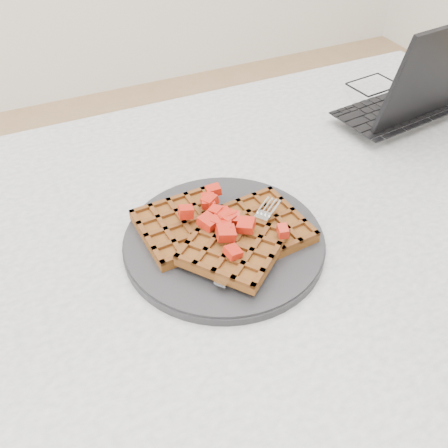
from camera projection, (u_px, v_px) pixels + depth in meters
ground at (246, 440)px, 1.26m from camera, size 4.00×4.00×0.00m
table at (257, 266)px, 0.83m from camera, size 1.20×0.80×0.75m
plate at (224, 241)px, 0.70m from camera, size 0.28×0.28×0.02m
waffles at (225, 232)px, 0.69m from camera, size 0.22×0.22×0.03m
strawberry_pile at (224, 216)px, 0.67m from camera, size 0.15×0.15×0.02m
fork at (253, 240)px, 0.68m from camera, size 0.16×0.13×0.02m
laptop at (404, 94)px, 0.97m from camera, size 0.33×0.26×0.21m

